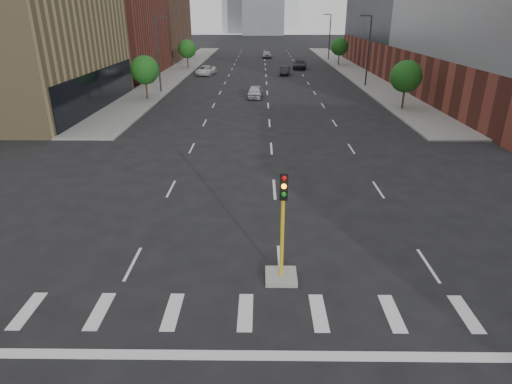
{
  "coord_description": "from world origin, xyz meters",
  "views": [
    {
      "loc": [
        -0.81,
        -4.84,
        9.46
      ],
      "look_at": [
        -0.99,
        11.64,
        2.5
      ],
      "focal_mm": 30.0,
      "sensor_mm": 36.0,
      "label": 1
    }
  ],
  "objects_px": {
    "median_traffic_signal": "(282,257)",
    "car_deep_right": "(300,64)",
    "car_distant": "(267,54)",
    "car_mid_right": "(285,71)",
    "car_near_left": "(255,92)",
    "car_far_left": "(206,70)"
  },
  "relations": [
    {
      "from": "median_traffic_signal",
      "to": "car_deep_right",
      "type": "bearing_deg",
      "value": 84.63
    },
    {
      "from": "car_distant",
      "to": "median_traffic_signal",
      "type": "bearing_deg",
      "value": -92.1
    },
    {
      "from": "car_deep_right",
      "to": "car_mid_right",
      "type": "bearing_deg",
      "value": -103.56
    },
    {
      "from": "median_traffic_signal",
      "to": "car_mid_right",
      "type": "distance_m",
      "value": 57.77
    },
    {
      "from": "median_traffic_signal",
      "to": "car_distant",
      "type": "relative_size",
      "value": 0.95
    },
    {
      "from": "car_deep_right",
      "to": "car_distant",
      "type": "bearing_deg",
      "value": 113.7
    },
    {
      "from": "car_near_left",
      "to": "car_distant",
      "type": "relative_size",
      "value": 0.89
    },
    {
      "from": "car_near_left",
      "to": "car_mid_right",
      "type": "height_order",
      "value": "car_near_left"
    },
    {
      "from": "car_mid_right",
      "to": "car_deep_right",
      "type": "bearing_deg",
      "value": 75.05
    },
    {
      "from": "car_near_left",
      "to": "car_far_left",
      "type": "relative_size",
      "value": 0.8
    },
    {
      "from": "median_traffic_signal",
      "to": "car_mid_right",
      "type": "bearing_deg",
      "value": 86.95
    },
    {
      "from": "median_traffic_signal",
      "to": "car_distant",
      "type": "height_order",
      "value": "median_traffic_signal"
    },
    {
      "from": "median_traffic_signal",
      "to": "car_near_left",
      "type": "xyz_separation_m",
      "value": [
        -1.5,
        37.65,
        -0.27
      ]
    },
    {
      "from": "car_mid_right",
      "to": "car_distant",
      "type": "distance_m",
      "value": 27.99
    },
    {
      "from": "car_distant",
      "to": "car_mid_right",
      "type": "bearing_deg",
      "value": -86.44
    },
    {
      "from": "car_far_left",
      "to": "car_deep_right",
      "type": "height_order",
      "value": "car_deep_right"
    },
    {
      "from": "car_mid_right",
      "to": "car_distant",
      "type": "height_order",
      "value": "car_distant"
    },
    {
      "from": "car_near_left",
      "to": "car_deep_right",
      "type": "bearing_deg",
      "value": 78.38
    },
    {
      "from": "car_far_left",
      "to": "car_distant",
      "type": "distance_m",
      "value": 29.79
    },
    {
      "from": "car_far_left",
      "to": "median_traffic_signal",
      "type": "bearing_deg",
      "value": -71.33
    },
    {
      "from": "median_traffic_signal",
      "to": "car_deep_right",
      "type": "height_order",
      "value": "median_traffic_signal"
    },
    {
      "from": "car_far_left",
      "to": "car_distant",
      "type": "bearing_deg",
      "value": 78.97
    }
  ]
}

